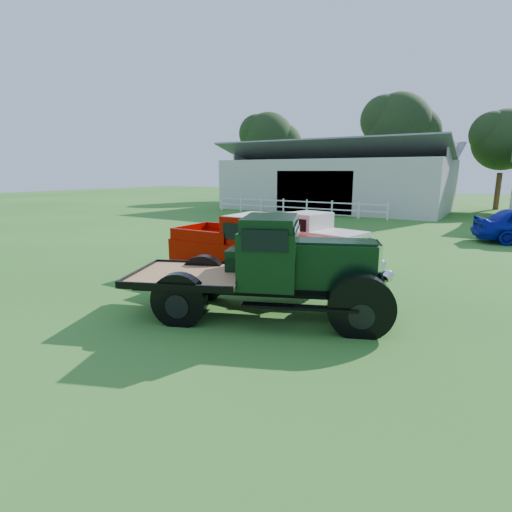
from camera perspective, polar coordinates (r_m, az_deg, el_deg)
The scene contains 9 objects.
ground at distance 10.09m, azimuth -4.61°, elevation -6.93°, with size 120.00×120.00×0.00m, color #29691C.
shed_left at distance 35.97m, azimuth 11.46°, elevation 11.04°, with size 18.80×10.20×5.60m, color #BABCA4, non-canonical shape.
fence_rail at distance 30.97m, azimuth 5.58°, elevation 7.02°, with size 14.20×0.16×1.20m, color white, non-canonical shape.
tree_a at distance 47.10m, azimuth 1.74°, elevation 14.43°, with size 6.30×6.30×10.50m, color black, non-canonical shape.
tree_b at distance 42.83m, azimuth 19.44°, elevation 14.68°, with size 6.90×6.90×11.50m, color black, non-canonical shape.
tree_c at distance 40.67m, azimuth 31.70°, elevation 12.02°, with size 5.40×5.40×9.00m, color black, non-canonical shape.
vintage_flatbed at distance 9.05m, azimuth 1.30°, elevation -1.52°, with size 5.80×2.30×2.30m, color black, non-canonical shape.
red_pickup at distance 12.47m, azimuth -0.40°, elevation 1.51°, with size 5.45×2.10×1.99m, color #9E0700, non-canonical shape.
white_pickup at distance 15.15m, azimuth 7.05°, elevation 2.81°, with size 4.73×1.83×1.74m, color silver, non-canonical shape.
Camera 1 is at (5.72, -7.64, 3.27)m, focal length 28.00 mm.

